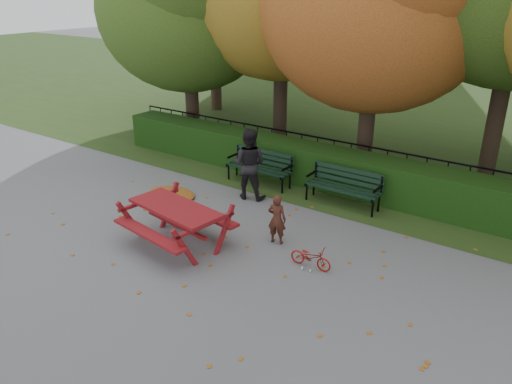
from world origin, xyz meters
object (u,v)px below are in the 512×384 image
Objects in this scene: adult at (249,164)px; picnic_table at (176,215)px; bench_left at (261,164)px; bench_right at (344,184)px; bicycle at (311,257)px; child at (277,219)px.

picnic_table is at bearing 79.07° from adult.
bench_left is 3.77m from picnic_table.
bench_right reaches higher than bicycle.
bench_left is 1.02× the size of adult.
picnic_table is at bearing 25.13° from child.
bench_right is at bearing 11.75° from bicycle.
bicycle is (1.04, -0.45, -0.31)m from child.
child is 1.29× the size of bicycle.
child reaches higher than bicycle.
bicycle is at bearing -75.63° from bench_right.
picnic_table is 2.79m from bicycle.
bench_right is at bearing -170.90° from adult.
bench_right is at bearing 71.28° from picnic_table.
bench_left is 4.34m from bicycle.
adult is at bearing -53.02° from child.
adult reaches higher than child.
child is at bearing -49.88° from bench_left.
bench_left and bench_right have the same top height.
bicycle is at bearing -43.15° from bench_left.
bench_right is at bearing -108.56° from child.
child is 1.17m from bicycle.
bench_right is 2.33m from adult.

